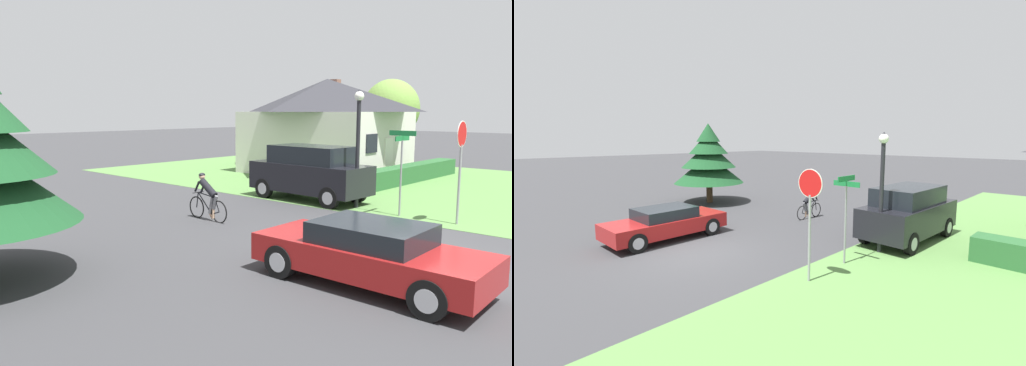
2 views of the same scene
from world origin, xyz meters
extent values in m
plane|color=#38383A|center=(0.00, 0.00, 0.00)|extent=(140.00, 140.00, 0.00)
cube|color=maroon|center=(-2.08, 0.21, 0.55)|extent=(1.87, 4.55, 0.56)
cube|color=black|center=(-2.08, 0.18, 1.04)|extent=(1.62, 2.10, 0.40)
cylinder|color=black|center=(-2.90, 1.73, 0.34)|extent=(0.27, 0.69, 0.69)
cylinder|color=#ADADB2|center=(-2.90, 1.73, 0.34)|extent=(0.28, 0.40, 0.40)
cylinder|color=black|center=(-1.31, 1.76, 0.34)|extent=(0.27, 0.69, 0.69)
cylinder|color=#ADADB2|center=(-1.31, 1.76, 0.34)|extent=(0.28, 0.40, 0.40)
cylinder|color=black|center=(-2.85, -1.34, 0.34)|extent=(0.27, 0.69, 0.69)
cylinder|color=#ADADB2|center=(-2.85, -1.34, 0.34)|extent=(0.28, 0.40, 0.40)
cylinder|color=black|center=(-1.26, -1.31, 0.34)|extent=(0.27, 0.69, 0.69)
cylinder|color=#ADADB2|center=(-1.26, -1.31, 0.34)|extent=(0.28, 0.40, 0.40)
torus|color=black|center=(-0.35, 6.31, 0.33)|extent=(0.06, 0.70, 0.70)
torus|color=black|center=(-0.32, 7.38, 0.33)|extent=(0.06, 0.70, 0.70)
cylinder|color=black|center=(-0.34, 6.58, 0.48)|extent=(0.04, 0.18, 0.54)
cylinder|color=black|center=(-0.33, 6.97, 0.52)|extent=(0.05, 0.67, 0.63)
cylinder|color=black|center=(-0.33, 6.90, 0.78)|extent=(0.06, 0.79, 0.11)
cylinder|color=black|center=(-0.34, 6.48, 0.27)|extent=(0.05, 0.35, 0.15)
cylinder|color=black|center=(-0.35, 6.41, 0.54)|extent=(0.04, 0.22, 0.43)
cylinder|color=black|center=(-0.32, 7.34, 0.58)|extent=(0.04, 0.12, 0.50)
cylinder|color=black|center=(-0.32, 7.29, 0.82)|extent=(0.44, 0.04, 0.02)
ellipsoid|color=black|center=(-0.34, 6.50, 0.77)|extent=(0.09, 0.20, 0.05)
cylinder|color=slate|center=(-0.34, 6.50, 0.60)|extent=(0.12, 0.26, 0.45)
cylinder|color=slate|center=(-0.34, 6.66, 0.52)|extent=(0.12, 0.26, 0.60)
cylinder|color=tan|center=(-0.34, 6.57, 0.25)|extent=(0.08, 0.08, 0.30)
cylinder|color=tan|center=(-0.29, 6.73, 0.15)|extent=(0.17, 0.08, 0.21)
cylinder|color=black|center=(-0.33, 6.80, 1.00)|extent=(0.24, 0.72, 0.58)
cylinder|color=black|center=(-0.32, 7.06, 1.00)|extent=(0.08, 0.26, 0.36)
cylinder|color=black|center=(-0.32, 7.34, 1.00)|extent=(0.08, 0.26, 0.36)
sphere|color=tan|center=(-0.33, 7.10, 1.34)|extent=(0.19, 0.19, 0.19)
ellipsoid|color=black|center=(-0.33, 7.10, 1.39)|extent=(0.22, 0.18, 0.12)
cube|color=black|center=(4.59, 6.63, 0.88)|extent=(2.03, 4.63, 1.05)
cube|color=black|center=(4.58, 6.58, 1.73)|extent=(1.75, 3.04, 0.66)
cylinder|color=black|center=(3.80, 8.21, 0.38)|extent=(0.25, 0.77, 0.76)
cylinder|color=#ADADB2|center=(3.80, 8.21, 0.38)|extent=(0.25, 0.45, 0.44)
cylinder|color=black|center=(5.49, 8.15, 0.38)|extent=(0.25, 0.77, 0.76)
cylinder|color=#ADADB2|center=(5.49, 8.15, 0.38)|extent=(0.25, 0.45, 0.44)
cylinder|color=black|center=(3.69, 5.11, 0.38)|extent=(0.25, 0.77, 0.76)
cylinder|color=#ADADB2|center=(3.69, 5.11, 0.38)|extent=(0.25, 0.45, 0.44)
cylinder|color=black|center=(5.38, 5.05, 0.38)|extent=(0.25, 0.77, 0.76)
cylinder|color=#ADADB2|center=(5.38, 5.05, 0.38)|extent=(0.25, 0.45, 0.44)
cylinder|color=gray|center=(4.31, 0.96, 1.19)|extent=(0.07, 0.07, 2.37)
cylinder|color=red|center=(4.31, 0.96, 2.68)|extent=(0.72, 0.05, 0.72)
cylinder|color=silver|center=(4.31, 0.96, 2.68)|extent=(0.77, 0.05, 0.77)
cylinder|color=black|center=(4.51, 4.54, 1.85)|extent=(0.14, 0.14, 3.70)
sphere|color=white|center=(4.51, 4.54, 3.84)|extent=(0.32, 0.32, 0.32)
cone|color=black|center=(4.51, 4.54, 4.00)|extent=(0.19, 0.19, 0.13)
cylinder|color=gray|center=(4.26, 2.79, 1.22)|extent=(0.06, 0.06, 2.43)
cube|color=#197238|center=(4.26, 2.79, 2.49)|extent=(0.90, 0.03, 0.16)
cube|color=#197238|center=(4.26, 2.79, 2.65)|extent=(0.03, 0.90, 0.16)
cylinder|color=#4C3823|center=(-7.25, 5.87, 0.60)|extent=(0.37, 0.37, 1.20)
cone|color=#194723|center=(-7.25, 5.87, 2.05)|extent=(4.13, 4.13, 1.69)
cone|color=#194723|center=(-7.25, 5.87, 2.88)|extent=(3.22, 3.22, 1.49)
cone|color=#194723|center=(-7.25, 5.87, 3.60)|extent=(2.31, 2.31, 1.29)
cone|color=#194723|center=(-7.25, 5.87, 4.21)|extent=(1.41, 1.41, 1.08)
camera|label=1|loc=(-10.38, -4.51, 3.35)|focal=35.00mm
camera|label=2|loc=(9.81, -6.06, 3.84)|focal=24.00mm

